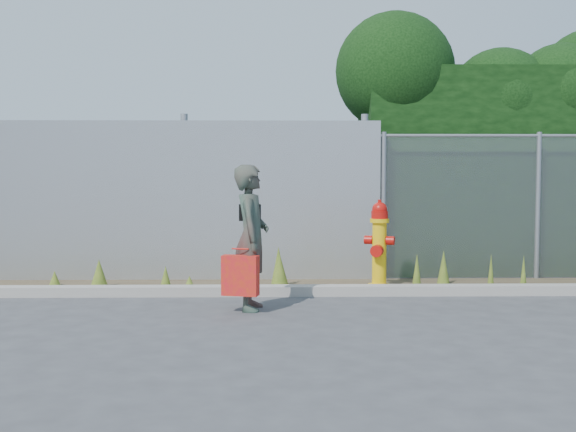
% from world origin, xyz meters
% --- Properties ---
extents(ground, '(80.00, 80.00, 0.00)m').
position_xyz_m(ground, '(0.00, 0.00, 0.00)').
color(ground, '#3D3D40').
rests_on(ground, ground).
extents(curb, '(16.00, 0.22, 0.12)m').
position_xyz_m(curb, '(0.00, 1.80, 0.06)').
color(curb, gray).
rests_on(curb, ground).
extents(weed_strip, '(16.00, 1.30, 0.52)m').
position_xyz_m(weed_strip, '(0.49, 2.37, 0.11)').
color(weed_strip, '#443727').
rests_on(weed_strip, ground).
extents(corrugated_fence, '(8.50, 0.21, 2.30)m').
position_xyz_m(corrugated_fence, '(-3.25, 3.01, 1.10)').
color(corrugated_fence, '#A2A4A8').
rests_on(corrugated_fence, ground).
extents(fire_hydrant, '(0.39, 0.34, 1.15)m').
position_xyz_m(fire_hydrant, '(0.89, 2.26, 0.56)').
color(fire_hydrant, yellow).
rests_on(fire_hydrant, ground).
extents(woman, '(0.41, 0.60, 1.59)m').
position_xyz_m(woman, '(-0.71, 0.94, 0.80)').
color(woman, '#0F654F').
rests_on(woman, ground).
extents(red_tote_bag, '(0.39, 0.14, 0.51)m').
position_xyz_m(red_tote_bag, '(-0.82, 0.73, 0.41)').
color(red_tote_bag, red).
extents(black_shoulder_bag, '(0.24, 0.10, 0.18)m').
position_xyz_m(black_shoulder_bag, '(-0.73, 1.07, 1.06)').
color(black_shoulder_bag, black).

